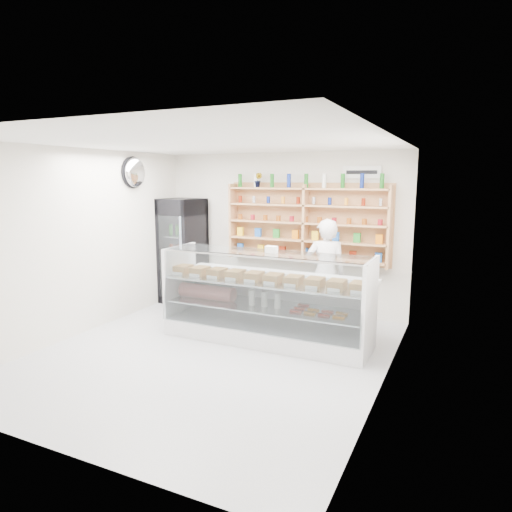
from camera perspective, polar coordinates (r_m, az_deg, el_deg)
The scene contains 8 objects.
room at distance 5.97m, azimuth -5.77°, elevation 0.45°, with size 5.00×5.00×5.00m.
display_counter at distance 6.73m, azimuth 1.30°, elevation -7.53°, with size 3.03×0.91×1.32m.
shop_worker at distance 7.30m, azimuth 8.67°, elevation -2.16°, with size 0.63×0.42×1.74m, color silver.
drinks_cooler at distance 8.75m, azimuth -9.15°, elevation 0.64°, with size 0.79×0.77×1.98m.
wall_shelving at distance 7.85m, azimuth 6.20°, elevation 4.09°, with size 2.84×0.28×1.33m.
potted_plant at distance 8.15m, azimuth 0.27°, elevation 9.48°, with size 0.14×0.11×0.26m, color #1E6626.
security_mirror at distance 8.14m, azimuth -14.87°, elevation 10.06°, with size 0.15×0.50×0.50m, color silver.
wall_sign at distance 7.70m, azimuth 13.09°, elevation 10.17°, with size 0.62×0.03×0.20m, color white.
Camera 1 is at (3.03, -5.05, 2.36)m, focal length 32.00 mm.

